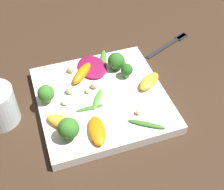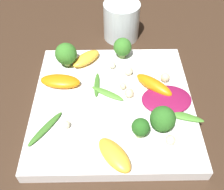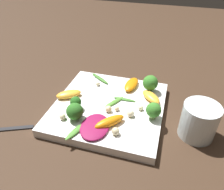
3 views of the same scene
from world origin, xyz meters
TOP-DOWN VIEW (x-y plane):
  - ground_plane at (0.00, 0.00)m, footprint 2.40×2.40m
  - plate at (0.00, 0.00)m, footprint 0.29×0.29m
  - drinking_glass at (-0.22, 0.02)m, footprint 0.08×0.08m
  - radicchio_leaf_0 at (0.01, 0.10)m, footprint 0.08×0.10m
  - orange_segment_0 at (-0.10, -0.05)m, footprint 0.07×0.07m
  - orange_segment_1 at (-0.04, -0.10)m, footprint 0.04×0.08m
  - orange_segment_2 at (0.12, -0.00)m, footprint 0.07×0.07m
  - orange_segment_3 at (-0.03, 0.08)m, footprint 0.07×0.07m
  - broccoli_floret_0 at (-0.12, 0.02)m, footprint 0.04×0.04m
  - broccoli_floret_1 at (0.08, 0.04)m, footprint 0.03×0.03m
  - broccoli_floret_2 at (0.06, 0.08)m, footprint 0.04×0.04m
  - broccoli_floret_3 at (-0.10, -0.09)m, footprint 0.04×0.04m
  - arugula_sprig_0 at (0.06, -0.11)m, footprint 0.07×0.05m
  - arugula_sprig_1 at (-0.01, -0.01)m, footprint 0.05×0.06m
  - arugula_sprig_2 at (-0.04, -0.03)m, footprint 0.06×0.01m
  - arugula_sprig_3 at (0.04, 0.11)m, footprint 0.04×0.09m
  - macadamia_nut_0 at (0.09, 0.09)m, footprint 0.02×0.02m
  - macadamia_nut_1 at (-0.01, 0.03)m, footprint 0.02×0.02m
  - macadamia_nut_2 at (-0.05, 0.10)m, footprint 0.02×0.02m
  - macadamia_nut_3 at (-0.07, 0.03)m, footprint 0.02×0.02m
  - macadamia_nut_4 at (0.06, -0.08)m, footprint 0.01×0.01m
  - macadamia_nut_5 at (-0.03, 0.02)m, footprint 0.01×0.01m
  - macadamia_nut_6 at (-0.09, 0.00)m, footprint 0.01×0.01m

SIDE VIEW (x-z plane):
  - ground_plane at x=0.00m, z-range 0.00..0.00m
  - plate at x=0.00m, z-range 0.00..0.02m
  - arugula_sprig_2 at x=-0.04m, z-range 0.02..0.03m
  - arugula_sprig_1 at x=-0.01m, z-range 0.02..0.03m
  - arugula_sprig_3 at x=0.04m, z-range 0.02..0.03m
  - arugula_sprig_0 at x=0.06m, z-range 0.02..0.03m
  - radicchio_leaf_0 at x=0.01m, z-range 0.02..0.03m
  - macadamia_nut_4 at x=0.06m, z-range 0.02..0.04m
  - macadamia_nut_5 at x=-0.03m, z-range 0.02..0.04m
  - macadamia_nut_6 at x=-0.09m, z-range 0.02..0.04m
  - macadamia_nut_0 at x=0.09m, z-range 0.02..0.04m
  - macadamia_nut_1 at x=-0.01m, z-range 0.02..0.04m
  - orange_segment_1 at x=-0.04m, z-range 0.02..0.04m
  - orange_segment_0 at x=-0.10m, z-range 0.02..0.04m
  - macadamia_nut_3 at x=-0.07m, z-range 0.02..0.04m
  - macadamia_nut_2 at x=-0.05m, z-range 0.02..0.04m
  - orange_segment_2 at x=0.12m, z-range 0.02..0.04m
  - orange_segment_3 at x=-0.03m, z-range 0.02..0.04m
  - drinking_glass at x=-0.22m, z-range 0.00..0.09m
  - broccoli_floret_1 at x=0.08m, z-range 0.03..0.06m
  - broccoli_floret_2 at x=0.06m, z-range 0.02..0.07m
  - broccoli_floret_0 at x=-0.12m, z-range 0.03..0.07m
  - broccoli_floret_3 at x=-0.10m, z-range 0.03..0.08m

